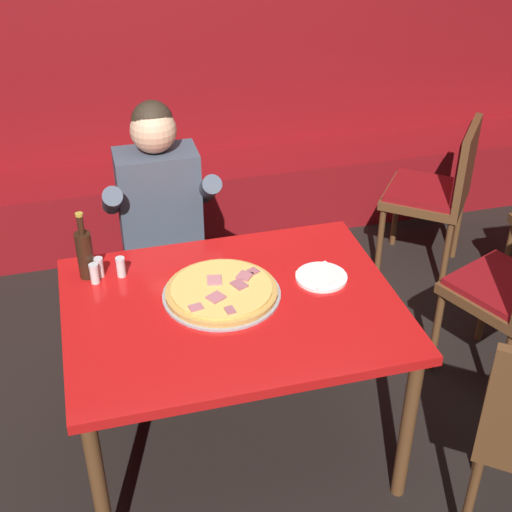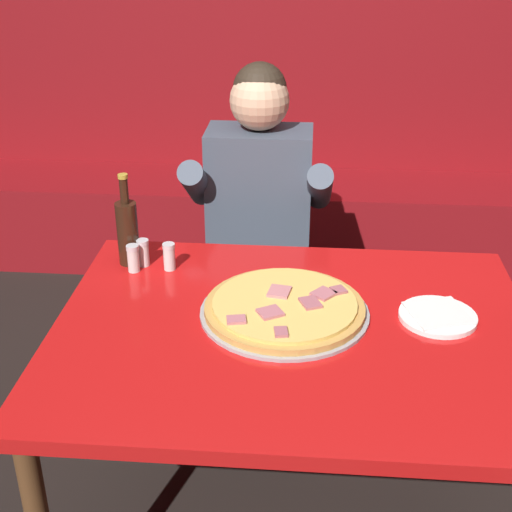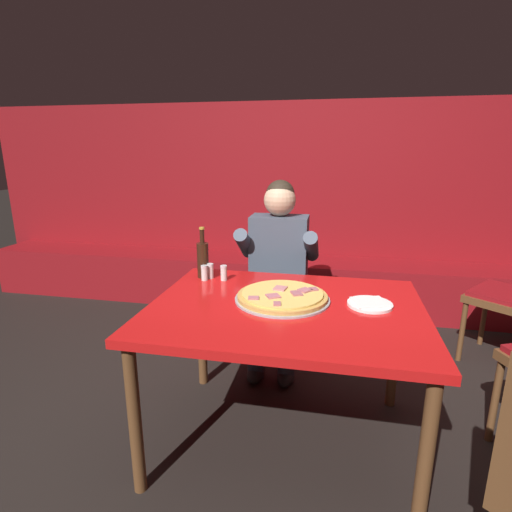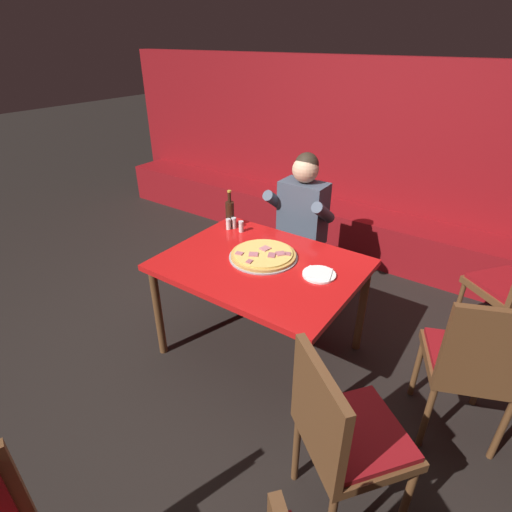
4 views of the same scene
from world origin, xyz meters
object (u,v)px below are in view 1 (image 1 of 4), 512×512
Objects in this scene: pizza at (222,291)px; dining_chair_near_right at (440,186)px; main_dining_table at (232,320)px; plate_white_paper at (321,277)px; shaker_black_pepper at (95,274)px; shaker_oregano at (121,268)px; shaker_red_pepper_flakes at (99,268)px; diner_seated_blue_shirt at (163,224)px; beer_bottle at (85,253)px.

pizza is 1.79m from dining_chair_near_right.
main_dining_table is 0.40m from plate_white_paper.
main_dining_table is 0.12m from pizza.
shaker_black_pepper is at bearing 166.83° from plate_white_paper.
shaker_red_pepper_flakes is at bearing 166.86° from shaker_oregano.
diner_seated_blue_shirt is (0.34, 0.48, -0.09)m from shaker_black_pepper.
diner_seated_blue_shirt is at bearing 49.10° from beer_bottle.
shaker_oregano is (0.13, -0.03, -0.07)m from beer_bottle.
beer_bottle is at bearing 163.97° from plate_white_paper.
main_dining_table is 14.88× the size of shaker_red_pepper_flakes.
diner_seated_blue_shirt is (0.32, 0.44, -0.09)m from shaker_red_pepper_flakes.
shaker_black_pepper is (0.03, -0.05, -0.07)m from beer_bottle.
shaker_oregano is 0.11m from shaker_black_pepper.
pizza is 0.36× the size of diner_seated_blue_shirt.
shaker_red_pepper_flakes and shaker_black_pepper have the same top height.
diner_seated_blue_shirt reaches higher than plate_white_paper.
beer_bottle reaches higher than dining_chair_near_right.
beer_bottle is at bearing 165.64° from shaker_oregano.
shaker_black_pepper is 0.07× the size of diner_seated_blue_shirt.
shaker_black_pepper is at bearing -158.35° from dining_chair_near_right.
shaker_oregano is (-0.39, 0.30, 0.12)m from main_dining_table.
plate_white_paper is at bearing -16.31° from shaker_oregano.
beer_bottle is (-0.50, 0.27, 0.09)m from pizza.
plate_white_paper is (0.39, 0.07, 0.09)m from main_dining_table.
beer_bottle is 0.23× the size of diner_seated_blue_shirt.
diner_seated_blue_shirt reaches higher than beer_bottle.
shaker_red_pepper_flakes is 0.05m from shaker_black_pepper.
shaker_red_pepper_flakes is (-0.86, 0.25, 0.03)m from plate_white_paper.
shaker_black_pepper is at bearing -117.81° from shaker_red_pepper_flakes.
main_dining_table is 0.58m from shaker_red_pepper_flakes.
main_dining_table is 1.38× the size of dining_chair_near_right.
pizza is at bearing -24.69° from shaker_black_pepper.
main_dining_table is 6.10× the size of plate_white_paper.
plate_white_paper is 0.91m from shaker_black_pepper.
shaker_black_pepper is (-0.02, -0.04, 0.00)m from shaker_red_pepper_flakes.
plate_white_paper is 0.16× the size of diner_seated_blue_shirt.
plate_white_paper is at bearing -16.00° from shaker_red_pepper_flakes.
shaker_black_pepper is at bearing -125.50° from diner_seated_blue_shirt.
beer_bottle is 0.32× the size of dining_chair_near_right.
pizza reaches higher than plate_white_paper.
plate_white_paper is at bearing -137.31° from dining_chair_near_right.
dining_chair_near_right is at bearing 20.82° from shaker_red_pepper_flakes.
pizza is at bearing -178.71° from plate_white_paper.
pizza is 5.39× the size of shaker_red_pepper_flakes.
main_dining_table is 0.51m from shaker_oregano.
beer_bottle is 3.40× the size of shaker_red_pepper_flakes.
shaker_black_pepper is (-0.47, 0.22, 0.02)m from pizza.
plate_white_paper is at bearing -16.03° from beer_bottle.
main_dining_table is at bearing -68.50° from pizza.
shaker_black_pepper is at bearing -168.98° from shaker_oregano.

